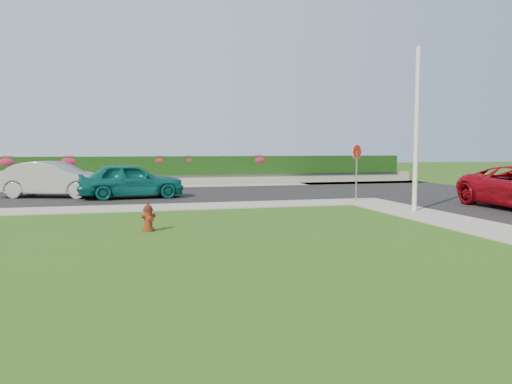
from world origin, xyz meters
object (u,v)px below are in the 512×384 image
object	(u,v)px
sedan_teal	(131,180)
stop_sign	(357,159)
utility_pole	(416,130)
fire_hydrant	(148,218)
sedan_silver	(54,179)

from	to	relation	value
sedan_teal	stop_sign	size ratio (longest dim) A/B	1.89
utility_pole	fire_hydrant	bearing A→B (deg)	-168.80
utility_pole	sedan_silver	bearing A→B (deg)	146.74
fire_hydrant	stop_sign	xyz separation A→B (m)	(8.54, 5.35, 1.37)
fire_hydrant	sedan_teal	bearing A→B (deg)	68.90
fire_hydrant	utility_pole	world-z (taller)	utility_pole
fire_hydrant	sedan_teal	world-z (taller)	sedan_teal
sedan_silver	utility_pole	size ratio (longest dim) A/B	0.85
sedan_teal	stop_sign	bearing A→B (deg)	-116.55
sedan_teal	sedan_silver	size ratio (longest dim) A/B	0.94
utility_pole	stop_sign	size ratio (longest dim) A/B	2.37
sedan_teal	fire_hydrant	bearing A→B (deg)	176.68
stop_sign	utility_pole	bearing A→B (deg)	-89.08
fire_hydrant	stop_sign	distance (m)	10.17
stop_sign	fire_hydrant	bearing A→B (deg)	-154.08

